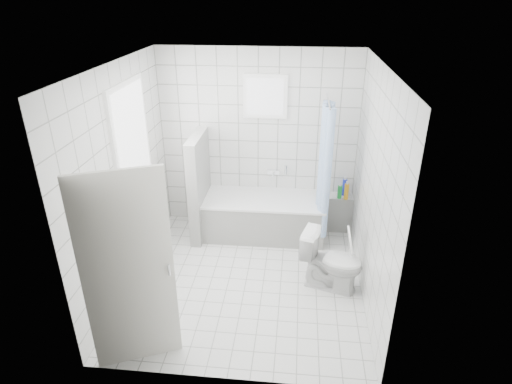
# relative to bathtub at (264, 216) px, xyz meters

# --- Properties ---
(ground) EXTENTS (3.00, 3.00, 0.00)m
(ground) POSITION_rel_bathtub_xyz_m (-0.13, -1.12, -0.29)
(ground) COLOR white
(ground) RESTS_ON ground
(ceiling) EXTENTS (3.00, 3.00, 0.00)m
(ceiling) POSITION_rel_bathtub_xyz_m (-0.13, -1.12, 2.31)
(ceiling) COLOR white
(ceiling) RESTS_ON ground
(wall_back) EXTENTS (2.80, 0.02, 2.60)m
(wall_back) POSITION_rel_bathtub_xyz_m (-0.13, 0.38, 1.01)
(wall_back) COLOR white
(wall_back) RESTS_ON ground
(wall_front) EXTENTS (2.80, 0.02, 2.60)m
(wall_front) POSITION_rel_bathtub_xyz_m (-0.13, -2.62, 1.01)
(wall_front) COLOR white
(wall_front) RESTS_ON ground
(wall_left) EXTENTS (0.02, 3.00, 2.60)m
(wall_left) POSITION_rel_bathtub_xyz_m (-1.53, -1.12, 1.01)
(wall_left) COLOR white
(wall_left) RESTS_ON ground
(wall_right) EXTENTS (0.02, 3.00, 2.60)m
(wall_right) POSITION_rel_bathtub_xyz_m (1.27, -1.12, 1.01)
(wall_right) COLOR white
(wall_right) RESTS_ON ground
(window_left) EXTENTS (0.01, 0.90, 1.40)m
(window_left) POSITION_rel_bathtub_xyz_m (-1.48, -0.82, 1.31)
(window_left) COLOR white
(window_left) RESTS_ON wall_left
(window_back) EXTENTS (0.50, 0.01, 0.50)m
(window_back) POSITION_rel_bathtub_xyz_m (-0.03, 0.33, 1.66)
(window_back) COLOR white
(window_back) RESTS_ON wall_back
(window_sill) EXTENTS (0.18, 1.02, 0.08)m
(window_sill) POSITION_rel_bathtub_xyz_m (-1.44, -0.82, 0.57)
(window_sill) COLOR white
(window_sill) RESTS_ON wall_left
(door) EXTENTS (0.75, 0.35, 2.00)m
(door) POSITION_rel_bathtub_xyz_m (-1.01, -2.45, 0.71)
(door) COLOR silver
(door) RESTS_ON ground
(bathtub) EXTENTS (1.71, 0.77, 0.58)m
(bathtub) POSITION_rel_bathtub_xyz_m (0.00, 0.00, 0.00)
(bathtub) COLOR white
(bathtub) RESTS_ON ground
(partition_wall) EXTENTS (0.15, 0.85, 1.50)m
(partition_wall) POSITION_rel_bathtub_xyz_m (-0.92, -0.05, 0.46)
(partition_wall) COLOR white
(partition_wall) RESTS_ON ground
(tiled_ledge) EXTENTS (0.40, 0.24, 0.55)m
(tiled_ledge) POSITION_rel_bathtub_xyz_m (1.11, 0.25, -0.02)
(tiled_ledge) COLOR white
(tiled_ledge) RESTS_ON ground
(toilet) EXTENTS (0.80, 0.59, 0.73)m
(toilet) POSITION_rel_bathtub_xyz_m (0.90, -1.15, 0.08)
(toilet) COLOR white
(toilet) RESTS_ON ground
(curtain_rod) EXTENTS (0.02, 0.80, 0.02)m
(curtain_rod) POSITION_rel_bathtub_xyz_m (0.80, -0.02, 1.71)
(curtain_rod) COLOR silver
(curtain_rod) RESTS_ON wall_back
(shower_curtain) EXTENTS (0.14, 0.48, 1.78)m
(shower_curtain) POSITION_rel_bathtub_xyz_m (0.80, -0.16, 0.81)
(shower_curtain) COLOR #4981D6
(shower_curtain) RESTS_ON curtain_rod
(tub_faucet) EXTENTS (0.18, 0.06, 0.06)m
(tub_faucet) POSITION_rel_bathtub_xyz_m (0.10, 0.33, 0.56)
(tub_faucet) COLOR silver
(tub_faucet) RESTS_ON wall_back
(sill_bottles) EXTENTS (0.19, 0.79, 0.33)m
(sill_bottles) POSITION_rel_bathtub_xyz_m (-1.43, -0.89, 0.75)
(sill_bottles) COLOR silver
(sill_bottles) RESTS_ON window_sill
(ledge_bottles) EXTENTS (0.16, 0.19, 0.25)m
(ledge_bottles) POSITION_rel_bathtub_xyz_m (1.12, 0.21, 0.37)
(ledge_bottles) COLOR #1A2BD7
(ledge_bottles) RESTS_ON tiled_ledge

